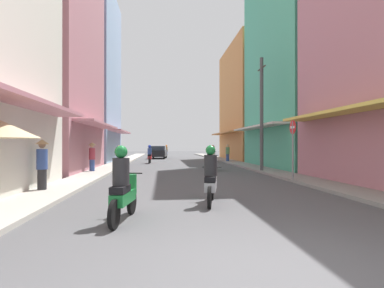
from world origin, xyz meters
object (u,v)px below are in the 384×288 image
(pedestrian_far, at_px, (119,154))
(utility_pole, at_px, (262,114))
(street_sign_no_entry, at_px, (293,142))
(pedestrian_midway, at_px, (228,153))
(motorbike_silver, at_px, (211,178))
(parked_car, at_px, (159,152))
(motorbike_orange, at_px, (213,159))
(motorbike_green, at_px, (123,187))
(motorbike_blue, at_px, (166,152))
(pedestrian_foreground, at_px, (92,156))
(motorbike_red, at_px, (150,155))
(pedestrian_crossing, at_px, (42,163))
(motorbike_maroon, at_px, (211,154))

(pedestrian_far, distance_m, utility_pole, 13.48)
(street_sign_no_entry, bearing_deg, pedestrian_midway, 88.90)
(motorbike_silver, relative_size, parked_car, 0.42)
(motorbike_orange, relative_size, motorbike_green, 1.01)
(motorbike_silver, bearing_deg, motorbike_blue, 91.43)
(parked_car, relative_size, pedestrian_foreground, 2.45)
(motorbike_red, xyz_separation_m, motorbike_blue, (1.58, 12.74, 0.00))
(motorbike_blue, distance_m, motorbike_green, 31.93)
(motorbike_green, distance_m, pedestrian_far, 19.78)
(street_sign_no_entry, bearing_deg, motorbike_red, 116.75)
(motorbike_silver, relative_size, motorbike_orange, 0.98)
(motorbike_red, relative_size, pedestrian_foreground, 1.05)
(motorbike_blue, height_order, pedestrian_crossing, pedestrian_crossing)
(motorbike_blue, relative_size, pedestrian_foreground, 1.05)
(motorbike_silver, height_order, motorbike_red, same)
(motorbike_blue, xyz_separation_m, street_sign_no_entry, (5.07, -25.93, 1.01))
(pedestrian_crossing, height_order, pedestrian_midway, pedestrian_crossing)
(motorbike_red, distance_m, motorbike_maroon, 5.84)
(parked_car, distance_m, pedestrian_foreground, 17.86)
(pedestrian_midway, relative_size, pedestrian_far, 1.04)
(motorbike_silver, distance_m, motorbike_green, 2.64)
(pedestrian_foreground, xyz_separation_m, pedestrian_far, (0.23, 8.76, -0.19))
(motorbike_blue, xyz_separation_m, motorbike_orange, (2.65, -19.81, 0.00))
(pedestrian_foreground, bearing_deg, motorbike_blue, 78.08)
(motorbike_red, height_order, street_sign_no_entry, street_sign_no_entry)
(motorbike_red, relative_size, motorbike_orange, 1.00)
(motorbike_blue, height_order, parked_car, motorbike_blue)
(pedestrian_crossing, bearing_deg, pedestrian_foreground, 89.86)
(parked_car, xyz_separation_m, street_sign_no_entry, (5.99, -22.35, 0.98))
(motorbike_blue, bearing_deg, motorbike_green, -92.42)
(pedestrian_foreground, relative_size, utility_pole, 0.26)
(motorbike_red, bearing_deg, motorbike_green, -89.29)
(pedestrian_crossing, height_order, utility_pole, utility_pole)
(motorbike_red, bearing_deg, parked_car, 85.89)
(motorbike_maroon, xyz_separation_m, motorbike_blue, (-3.99, 11.00, 0.00))
(pedestrian_foreground, bearing_deg, motorbike_silver, -60.52)
(motorbike_silver, height_order, pedestrian_foreground, pedestrian_foreground)
(motorbike_orange, distance_m, street_sign_no_entry, 6.66)
(pedestrian_midway, bearing_deg, parked_car, 126.42)
(motorbike_blue, bearing_deg, utility_pole, -76.58)
(motorbike_green, relative_size, pedestrian_midway, 1.10)
(pedestrian_crossing, bearing_deg, parked_car, 81.74)
(motorbike_maroon, xyz_separation_m, pedestrian_far, (-8.22, -1.34, 0.08))
(motorbike_orange, height_order, parked_car, motorbike_orange)
(motorbike_blue, xyz_separation_m, pedestrian_far, (-4.22, -12.34, 0.08))
(motorbike_maroon, relative_size, pedestrian_midway, 1.06)
(motorbike_green, distance_m, utility_pole, 12.44)
(pedestrian_midway, bearing_deg, pedestrian_far, -178.40)
(motorbike_orange, xyz_separation_m, motorbike_green, (-3.99, -12.10, 0.00))
(pedestrian_far, relative_size, utility_pole, 0.24)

